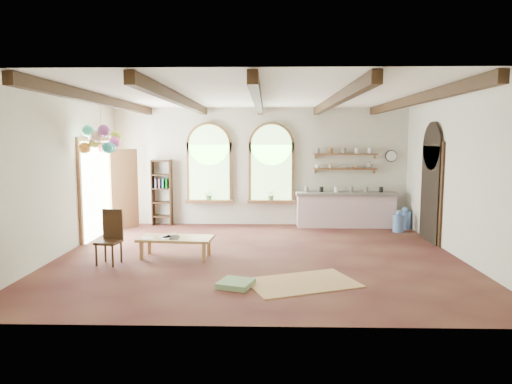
{
  "coord_description": "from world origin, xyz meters",
  "views": [
    {
      "loc": [
        0.18,
        -9.02,
        2.35
      ],
      "look_at": [
        -0.05,
        0.6,
        1.24
      ],
      "focal_mm": 32.0,
      "sensor_mm": 36.0,
      "label": 1
    }
  ],
  "objects_px": {
    "coffee_table": "(176,240)",
    "side_chair": "(109,249)",
    "kitchen_counter": "(345,209)",
    "balloon_cluster": "(101,140)"
  },
  "relations": [
    {
      "from": "balloon_cluster",
      "to": "coffee_table",
      "type": "bearing_deg",
      "value": -28.41
    },
    {
      "from": "kitchen_counter",
      "to": "coffee_table",
      "type": "relative_size",
      "value": 1.79
    },
    {
      "from": "kitchen_counter",
      "to": "balloon_cluster",
      "type": "height_order",
      "value": "balloon_cluster"
    },
    {
      "from": "kitchen_counter",
      "to": "coffee_table",
      "type": "height_order",
      "value": "kitchen_counter"
    },
    {
      "from": "coffee_table",
      "to": "side_chair",
      "type": "distance_m",
      "value": 1.27
    },
    {
      "from": "side_chair",
      "to": "coffee_table",
      "type": "bearing_deg",
      "value": 23.43
    },
    {
      "from": "kitchen_counter",
      "to": "balloon_cluster",
      "type": "relative_size",
      "value": 2.32
    },
    {
      "from": "kitchen_counter",
      "to": "side_chair",
      "type": "xyz_separation_m",
      "value": [
        -5.1,
        -3.86,
        -0.18
      ]
    },
    {
      "from": "side_chair",
      "to": "kitchen_counter",
      "type": "bearing_deg",
      "value": 37.14
    },
    {
      "from": "side_chair",
      "to": "balloon_cluster",
      "type": "xyz_separation_m",
      "value": [
        -0.61,
        1.46,
        2.04
      ]
    }
  ]
}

